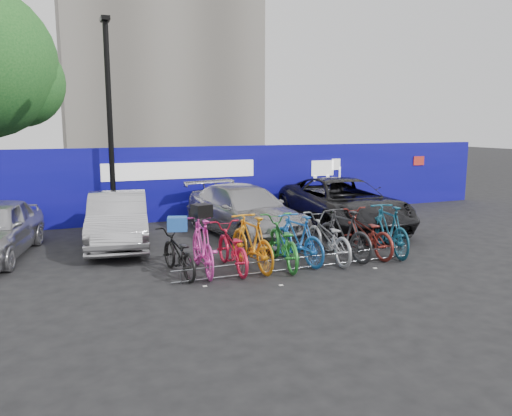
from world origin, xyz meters
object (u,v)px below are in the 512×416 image
bike_5 (298,239)px  lamppost (110,119)px  bike_0 (178,253)px  bike_rack (299,263)px  car_2 (245,211)px  bike_9 (388,229)px  bike_6 (328,238)px  car_1 (118,219)px  bike_8 (366,233)px  bike_7 (344,234)px  car_3 (343,204)px  bike_1 (202,245)px  bike_2 (232,248)px  bike_3 (252,242)px  bike_4 (282,242)px

bike_5 → lamppost: bearing=-67.9°
bike_0 → bike_rack: bearing=159.3°
car_2 → bike_9: size_ratio=2.37×
bike_6 → bike_9: bearing=-179.9°
car_1 → bike_9: bearing=-22.0°
bike_5 → bike_8: size_ratio=0.92×
bike_5 → bike_7: bearing=168.4°
bike_rack → bike_7: (1.41, 0.49, 0.42)m
bike_6 → bike_8: bike_6 is taller
car_2 → bike_8: 3.67m
lamppost → bike_9: 8.48m
car_1 → bike_0: (0.84, -3.17, -0.21)m
bike_0 → car_3: bearing=-160.2°
bike_5 → bike_1: bearing=-11.6°
bike_rack → bike_5: bearing=66.8°
bike_0 → bike_1: 0.53m
car_1 → car_2: size_ratio=0.86×
bike_2 → bike_3: size_ratio=0.96×
bike_3 → bike_9: bike_9 is taller
bike_1 → bike_6: 2.94m
bike_1 → bike_9: bike_9 is taller
bike_1 → bike_6: bearing=-178.7°
bike_4 → bike_7: (1.61, 0.05, 0.04)m
bike_0 → bike_6: 3.46m
car_1 → car_2: 3.47m
bike_8 → bike_9: (0.55, -0.15, 0.07)m
lamppost → bike_rack: bearing=-61.9°
bike_6 → bike_9: bike_9 is taller
lamppost → bike_7: bearing=-50.1°
car_2 → bike_2: bearing=-124.9°
bike_rack → bike_9: size_ratio=2.76×
bike_0 → bike_7: size_ratio=0.93×
car_3 → bike_1: car_3 is taller
lamppost → bike_1: (1.21, -5.41, -2.67)m
bike_2 → bike_9: (3.96, -0.12, 0.11)m
car_3 → bike_3: car_3 is taller
bike_rack → bike_1: 2.12m
bike_9 → bike_rack: bearing=18.5°
car_3 → bike_2: bearing=-142.3°
bike_1 → bike_7: bearing=-177.8°
car_1 → bike_3: (2.43, -3.30, -0.08)m
bike_4 → bike_9: bearing=-171.9°
bike_1 → bike_7: 3.40m
car_2 → bike_6: size_ratio=2.34×
bike_rack → bike_4: bearing=115.0°
lamppost → bike_8: size_ratio=2.99×
bike_7 → bike_4: bearing=-5.4°
bike_9 → car_2: bearing=-43.4°
lamppost → bike_4: bearing=-61.7°
bike_3 → bike_2: bearing=-11.3°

